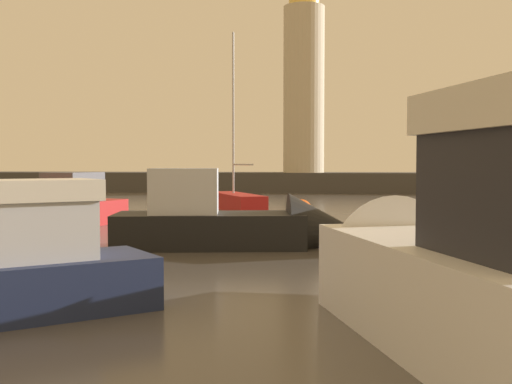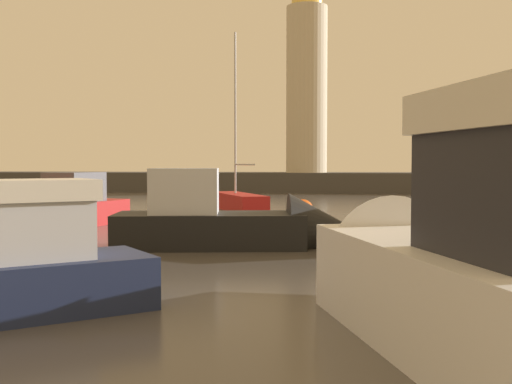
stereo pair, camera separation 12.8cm
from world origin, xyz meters
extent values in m
plane|color=#4C4742|center=(0.00, 28.51, 0.00)|extent=(220.00, 220.00, 0.00)
cube|color=#423F3D|center=(0.00, 57.01, 0.93)|extent=(87.03, 6.40, 1.86)
cylinder|color=beige|center=(1.00, 57.01, 9.68)|extent=(3.88, 3.88, 15.65)
cube|color=white|center=(9.06, 18.73, 0.57)|extent=(6.50, 4.50, 1.14)
cube|color=#232328|center=(8.32, 19.03, 1.76)|extent=(2.35, 2.47, 1.26)
cube|color=#B21E1E|center=(-7.02, 22.91, 0.53)|extent=(3.39, 6.39, 1.05)
cone|color=#B21E1E|center=(-7.79, 19.42, 0.58)|extent=(2.42, 2.32, 2.05)
cube|color=#595960|center=(-6.95, 23.23, 1.69)|extent=(2.15, 2.62, 1.27)
cube|color=silver|center=(-0.89, 8.32, 1.51)|extent=(2.26, 2.20, 1.06)
cube|color=silver|center=(-0.89, 8.32, 2.23)|extent=(2.49, 2.42, 0.37)
cube|color=black|center=(0.31, 17.37, 0.55)|extent=(6.37, 3.38, 1.11)
cone|color=black|center=(3.87, 17.99, 0.61)|extent=(2.50, 2.61, 2.28)
cube|color=silver|center=(-0.48, 17.23, 1.83)|extent=(2.43, 2.27, 1.45)
cube|color=white|center=(6.44, 6.90, 0.77)|extent=(4.73, 7.48, 1.54)
cone|color=white|center=(5.11, 10.84, 0.84)|extent=(3.15, 3.05, 2.53)
cube|color=#B21E1E|center=(-1.45, 33.02, 0.48)|extent=(4.33, 6.73, 0.97)
cylinder|color=#B7B7BC|center=(-1.74, 33.63, 5.65)|extent=(0.12, 0.12, 9.36)
cylinder|color=#B7B7BC|center=(-0.93, 31.96, 2.65)|extent=(1.70, 3.37, 0.09)
sphere|color=#EA5919|center=(2.66, 26.94, 0.51)|extent=(1.03, 1.03, 1.03)
camera|label=1|loc=(4.47, -2.09, 2.70)|focal=43.40mm
camera|label=2|loc=(4.59, -2.07, 2.70)|focal=43.40mm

